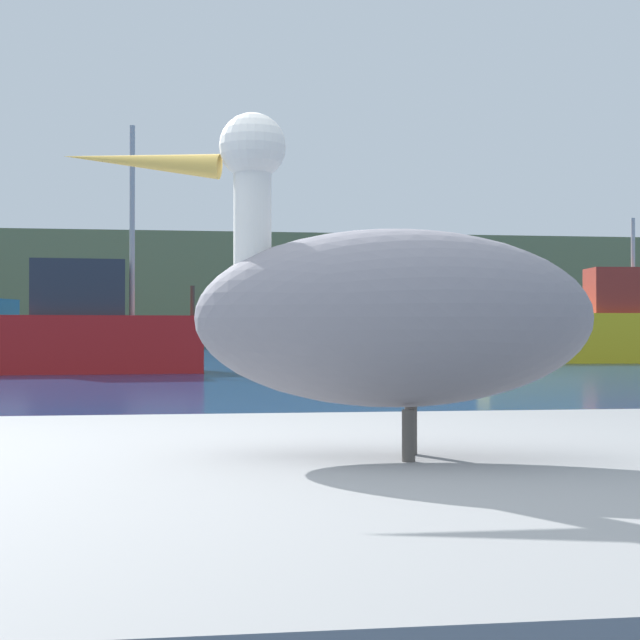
# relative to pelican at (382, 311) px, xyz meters

# --- Properties ---
(hillside_backdrop) EXTENTS (140.00, 17.36, 7.13)m
(hillside_backdrop) POSITION_rel_pelican_xyz_m (-0.97, 67.87, 2.61)
(hillside_backdrop) COLOR #6B7A51
(hillside_backdrop) RESTS_ON ground
(pier_dock) EXTENTS (2.79, 2.60, 0.61)m
(pier_dock) POSITION_rel_pelican_xyz_m (0.02, -0.00, -0.65)
(pier_dock) COLOR gray
(pier_dock) RESTS_ON ground
(pelican) EXTENTS (1.27, 0.63, 0.81)m
(pelican) POSITION_rel_pelican_xyz_m (0.00, 0.00, 0.00)
(pelican) COLOR gray
(pelican) RESTS_ON pier_dock
(fishing_boat_yellow) EXTENTS (5.76, 2.36, 4.29)m
(fishing_boat_yellow) POSITION_rel_pelican_xyz_m (11.43, 25.75, -0.02)
(fishing_boat_yellow) COLOR yellow
(fishing_boat_yellow) RESTS_ON ground
(fishing_boat_orange) EXTENTS (7.73, 4.47, 5.04)m
(fishing_boat_orange) POSITION_rel_pelican_xyz_m (-7.32, 39.45, -0.17)
(fishing_boat_orange) COLOR orange
(fishing_boat_orange) RESTS_ON ground
(fishing_boat_red) EXTENTS (7.69, 2.77, 5.57)m
(fishing_boat_red) POSITION_rel_pelican_xyz_m (-3.53, 20.38, -0.11)
(fishing_boat_red) COLOR red
(fishing_boat_red) RESTS_ON ground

